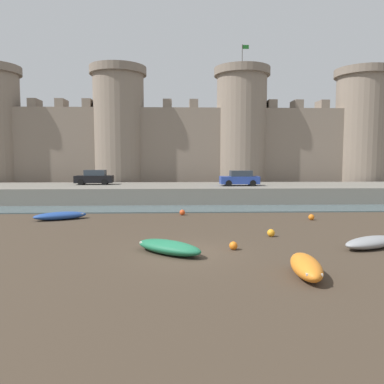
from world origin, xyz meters
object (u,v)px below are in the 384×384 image
rowboat_midflat_centre (60,216)px  mooring_buoy_near_shore (271,233)px  car_quay_west (94,178)px  mooring_buoy_off_centre (182,212)px  rowboat_near_channel_right (169,247)px  mooring_buoy_near_channel (311,217)px  rowboat_foreground_left (372,242)px  car_quay_east (240,178)px  mooring_buoy_mid_mud (233,246)px  rowboat_foreground_centre (306,266)px

rowboat_midflat_centre → mooring_buoy_near_shore: (14.32, -6.60, -0.09)m
mooring_buoy_near_shore → car_quay_west: 25.21m
rowboat_midflat_centre → mooring_buoy_off_centre: size_ratio=8.78×
rowboat_near_channel_right → mooring_buoy_near_channel: (10.38, 9.48, -0.12)m
rowboat_foreground_left → mooring_buoy_off_centre: (-9.63, 11.45, -0.09)m
rowboat_midflat_centre → car_quay_east: 19.22m
mooring_buoy_near_shore → car_quay_east: size_ratio=0.11×
rowboat_foreground_left → rowboat_midflat_centre: rowboat_foreground_left is taller
mooring_buoy_mid_mud → car_quay_west: bearing=117.3°
rowboat_near_channel_right → car_quay_east: 22.84m
rowboat_near_channel_right → mooring_buoy_mid_mud: size_ratio=8.92×
rowboat_midflat_centre → mooring_buoy_near_channel: 18.80m
rowboat_foreground_centre → mooring_buoy_mid_mud: 4.89m
mooring_buoy_mid_mud → car_quay_west: 26.42m
mooring_buoy_near_shore → car_quay_east: car_quay_east is taller
mooring_buoy_near_channel → car_quay_west: bearing=142.9°
mooring_buoy_near_shore → mooring_buoy_off_centre: (-5.13, 8.49, 0.00)m
rowboat_foreground_left → rowboat_midflat_centre: size_ratio=0.96×
rowboat_foreground_centre → mooring_buoy_near_shore: size_ratio=7.00×
rowboat_foreground_centre → mooring_buoy_near_channel: size_ratio=7.22×
mooring_buoy_near_shore → car_quay_west: car_quay_west is taller
rowboat_foreground_left → mooring_buoy_mid_mud: 7.17m
mooring_buoy_near_shore → mooring_buoy_near_channel: 7.27m
mooring_buoy_mid_mud → car_quay_east: car_quay_east is taller
rowboat_midflat_centre → rowboat_near_channel_right: 13.31m
rowboat_foreground_centre → mooring_buoy_near_channel: 14.08m
rowboat_near_channel_right → mooring_buoy_mid_mud: rowboat_near_channel_right is taller
rowboat_midflat_centre → mooring_buoy_near_channel: size_ratio=9.14×
mooring_buoy_mid_mud → car_quay_west: (-12.09, 23.38, 2.25)m
rowboat_foreground_left → rowboat_foreground_centre: bearing=-138.0°
rowboat_near_channel_right → mooring_buoy_mid_mud: 3.31m
mooring_buoy_near_shore → rowboat_midflat_centre: bearing=155.3°
car_quay_east → mooring_buoy_off_centre: bearing=-123.4°
rowboat_foreground_left → mooring_buoy_off_centre: 14.96m
rowboat_near_channel_right → car_quay_east: car_quay_east is taller
mooring_buoy_off_centre → rowboat_near_channel_right: bearing=-93.7°
rowboat_near_channel_right → mooring_buoy_off_centre: (0.79, 12.22, -0.11)m
mooring_buoy_near_shore → mooring_buoy_mid_mud: mooring_buoy_near_shore is taller
rowboat_midflat_centre → car_quay_west: bearing=91.9°
rowboat_midflat_centre → car_quay_west: (-0.45, 13.71, 2.15)m
mooring_buoy_mid_mud → car_quay_west: size_ratio=0.10×
car_quay_east → rowboat_foreground_centre: bearing=-93.5°
mooring_buoy_off_centre → car_quay_east: (6.20, 9.42, 2.23)m
mooring_buoy_near_channel → rowboat_foreground_left: bearing=-89.8°
car_quay_east → car_quay_west: (-15.84, 2.40, 0.00)m
mooring_buoy_near_channel → rowboat_foreground_centre: bearing=-110.6°
rowboat_foreground_centre → car_quay_east: car_quay_east is taller
mooring_buoy_off_centre → car_quay_west: (-9.64, 11.82, 2.23)m
rowboat_foreground_left → mooring_buoy_near_channel: 8.70m
rowboat_foreground_left → car_quay_west: size_ratio=0.92×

